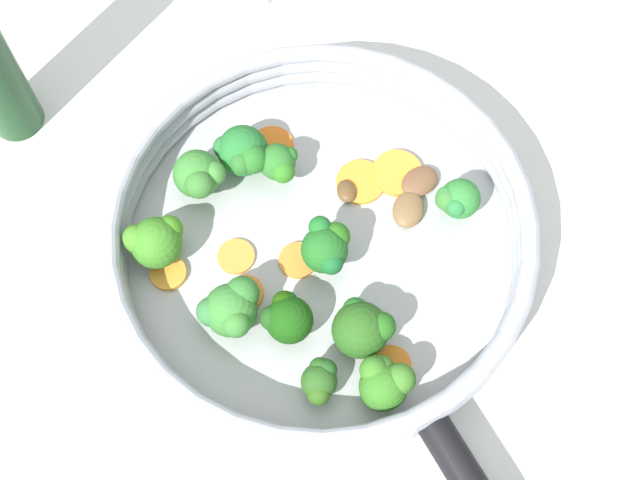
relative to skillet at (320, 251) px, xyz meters
name	(u,v)px	position (x,y,z in m)	size (l,w,h in m)	color
ground_plane	(320,255)	(0.00, 0.00, -0.01)	(4.00, 4.00, 0.00)	white
skillet	(320,251)	(0.00, 0.00, 0.00)	(0.34, 0.34, 0.02)	#B2B5B7
skillet_rim_wall	(320,236)	(0.00, 0.00, 0.03)	(0.35, 0.35, 0.05)	#ACB0BE
skillet_rivet_left	(365,435)	(-0.06, -0.15, 0.01)	(0.01, 0.01, 0.01)	#B4B1B7
skillet_rivet_right	(471,375)	(0.03, -0.16, 0.01)	(0.01, 0.01, 0.01)	#B1B3B4
carrot_slice_0	(246,295)	(-0.07, 0.00, 0.01)	(0.03, 0.03, 0.01)	orange
carrot_slice_1	(168,273)	(-0.12, 0.05, 0.01)	(0.03, 0.03, 0.01)	orange
carrot_slice_2	(391,365)	(-0.01, -0.12, 0.01)	(0.03, 0.03, 0.00)	orange
carrot_slice_3	(397,173)	(0.09, 0.02, 0.01)	(0.04, 0.04, 0.01)	orange
carrot_slice_4	(361,182)	(0.06, 0.03, 0.01)	(0.04, 0.04, 0.00)	orange
carrot_slice_5	(272,146)	(0.02, 0.10, 0.01)	(0.04, 0.04, 0.00)	orange
carrot_slice_6	(236,256)	(-0.06, 0.03, 0.01)	(0.03, 0.03, 0.00)	orange
carrot_slice_7	(297,259)	(-0.02, 0.00, 0.01)	(0.03, 0.03, 0.00)	orange
broccoli_floret_0	(287,317)	(-0.06, -0.04, 0.03)	(0.04, 0.04, 0.04)	#7BAB65
broccoli_floret_1	(155,241)	(-0.11, 0.07, 0.04)	(0.05, 0.04, 0.05)	#729554
broccoli_floret_2	(362,328)	(-0.02, -0.08, 0.03)	(0.05, 0.05, 0.05)	#6C8D4F
broccoli_floret_3	(320,380)	(-0.07, -0.10, 0.03)	(0.03, 0.03, 0.03)	#679751
broccoli_floret_4	(384,382)	(-0.03, -0.13, 0.03)	(0.04, 0.04, 0.04)	#6D944C
broccoli_floret_5	(457,199)	(0.11, -0.04, 0.03)	(0.04, 0.03, 0.04)	#739B51
broccoli_floret_6	(278,163)	(0.01, 0.07, 0.03)	(0.03, 0.04, 0.04)	#6F9E5A
broccoli_floret_7	(199,176)	(-0.05, 0.10, 0.04)	(0.04, 0.05, 0.05)	#6BA05F
broccoli_floret_8	(243,153)	(-0.01, 0.10, 0.03)	(0.04, 0.05, 0.05)	#81B365
broccoli_floret_9	(327,248)	(0.00, -0.02, 0.04)	(0.04, 0.04, 0.05)	#86AB6E
broccoli_floret_10	(231,309)	(-0.09, -0.01, 0.03)	(0.05, 0.05, 0.05)	#5E924B
mushroom_piece_0	(423,186)	(0.10, 0.00, 0.01)	(0.03, 0.03, 0.01)	brown
mushroom_piece_1	(347,191)	(0.05, 0.03, 0.01)	(0.02, 0.02, 0.01)	brown
mushroom_piece_2	(408,209)	(0.08, -0.02, 0.01)	(0.04, 0.03, 0.01)	brown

